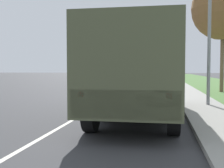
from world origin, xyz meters
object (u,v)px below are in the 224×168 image
object	(u,v)px
military_truck	(139,69)
car_second_ahead	(125,77)
car_nearest_ahead	(106,81)
car_third_ahead	(158,74)

from	to	relation	value
military_truck	car_second_ahead	bearing A→B (deg)	98.41
military_truck	car_nearest_ahead	world-z (taller)	military_truck
military_truck	car_nearest_ahead	distance (m)	12.36
car_nearest_ahead	car_second_ahead	size ratio (longest dim) A/B	0.88
car_second_ahead	car_third_ahead	bearing A→B (deg)	75.26
car_second_ahead	military_truck	bearing A→B (deg)	-81.59
military_truck	car_nearest_ahead	xyz separation A→B (m)	(-3.50, 11.82, -0.95)
military_truck	car_third_ahead	bearing A→B (deg)	89.89
military_truck	car_third_ahead	world-z (taller)	military_truck
military_truck	car_second_ahead	distance (m)	24.96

